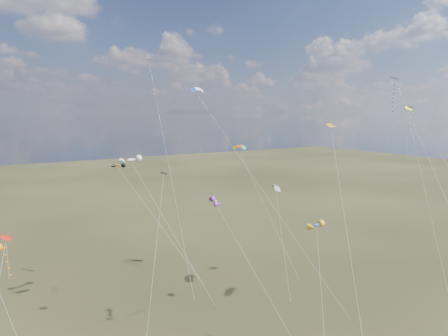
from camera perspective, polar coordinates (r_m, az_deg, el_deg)
diamond_black_high at (r=69.05m, az=23.75°, el=8.00°), size 11.20×25.00×32.45m
diamond_navy_tall at (r=71.45m, az=-10.20°, el=11.29°), size 2.54×20.59×36.17m
diamond_black_mid at (r=50.53m, az=-9.29°, el=-7.35°), size 7.24×9.58×19.16m
diamond_red_low at (r=48.88m, az=-28.65°, el=-11.76°), size 4.44×8.31×14.03m
diamond_navy_right at (r=59.76m, az=25.64°, el=3.44°), size 3.68×24.19×27.74m
diamond_orange_center at (r=52.52m, az=16.10°, el=-1.65°), size 11.74×17.43×25.32m
parafoil_yellow at (r=61.79m, az=24.85°, el=7.79°), size 9.32×15.01×28.21m
parafoil_blue_white at (r=56.04m, az=-3.57°, el=10.90°), size 14.16×17.60×30.59m
parafoil_striped at (r=62.88m, az=7.49°, el=-2.59°), size 4.67×9.28×16.15m
parafoil_tricolor at (r=69.38m, az=2.25°, el=3.05°), size 4.65×13.82×21.61m
novelty_orange_black at (r=67.66m, az=-14.87°, el=0.22°), size 10.18×14.35×18.62m
novelty_white_purple at (r=50.88m, az=-1.24°, el=-4.87°), size 5.88×10.78×16.09m
novelty_redwhite_stripe at (r=60.21m, az=-13.10°, el=1.08°), size 9.19×12.78×20.52m
novelty_blue_yellow at (r=46.67m, az=13.10°, el=-8.07°), size 6.73×8.57×14.67m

